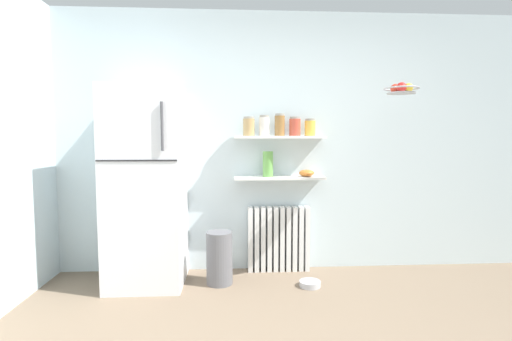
% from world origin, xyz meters
% --- Properties ---
extents(back_wall, '(7.04, 0.10, 2.60)m').
position_xyz_m(back_wall, '(0.00, 2.05, 1.30)').
color(back_wall, silver).
rests_on(back_wall, ground_plane).
extents(refrigerator, '(0.67, 0.70, 1.80)m').
position_xyz_m(refrigerator, '(-1.25, 1.67, 0.90)').
color(refrigerator, silver).
rests_on(refrigerator, ground_plane).
extents(radiator, '(0.62, 0.12, 0.65)m').
position_xyz_m(radiator, '(-0.00, 1.92, 0.33)').
color(radiator, white).
rests_on(radiator, ground_plane).
extents(wall_shelf_lower, '(0.90, 0.22, 0.02)m').
position_xyz_m(wall_shelf_lower, '(-0.00, 1.89, 0.95)').
color(wall_shelf_lower, white).
extents(wall_shelf_upper, '(0.90, 0.22, 0.02)m').
position_xyz_m(wall_shelf_upper, '(-0.00, 1.89, 1.35)').
color(wall_shelf_upper, white).
extents(storage_jar_0, '(0.11, 0.11, 0.19)m').
position_xyz_m(storage_jar_0, '(-0.30, 1.89, 1.46)').
color(storage_jar_0, tan).
rests_on(storage_jar_0, wall_shelf_upper).
extents(storage_jar_1, '(0.10, 0.10, 0.20)m').
position_xyz_m(storage_jar_1, '(-0.15, 1.89, 1.47)').
color(storage_jar_1, silver).
rests_on(storage_jar_1, wall_shelf_upper).
extents(storage_jar_2, '(0.10, 0.10, 0.22)m').
position_xyz_m(storage_jar_2, '(-0.00, 1.89, 1.47)').
color(storage_jar_2, olive).
rests_on(storage_jar_2, wall_shelf_upper).
extents(storage_jar_3, '(0.11, 0.11, 0.19)m').
position_xyz_m(storage_jar_3, '(0.15, 1.89, 1.46)').
color(storage_jar_3, '#C64C38').
rests_on(storage_jar_3, wall_shelf_upper).
extents(storage_jar_4, '(0.11, 0.11, 0.17)m').
position_xyz_m(storage_jar_4, '(0.30, 1.89, 1.45)').
color(storage_jar_4, yellow).
rests_on(storage_jar_4, wall_shelf_upper).
extents(vase, '(0.10, 0.10, 0.25)m').
position_xyz_m(vase, '(-0.12, 1.89, 1.09)').
color(vase, '#66A84C').
rests_on(vase, wall_shelf_lower).
extents(shelf_bowl, '(0.15, 0.15, 0.07)m').
position_xyz_m(shelf_bowl, '(0.27, 1.89, 1.00)').
color(shelf_bowl, orange).
rests_on(shelf_bowl, wall_shelf_lower).
extents(trash_bin, '(0.24, 0.24, 0.49)m').
position_xyz_m(trash_bin, '(-0.59, 1.60, 0.24)').
color(trash_bin, slate).
rests_on(trash_bin, ground_plane).
extents(pet_food_bowl, '(0.19, 0.19, 0.05)m').
position_xyz_m(pet_food_bowl, '(0.23, 1.47, 0.03)').
color(pet_food_bowl, '#B7B7BC').
rests_on(pet_food_bowl, ground_plane).
extents(hanging_fruit_basket, '(0.30, 0.30, 0.10)m').
position_xyz_m(hanging_fruit_basket, '(1.02, 1.45, 1.77)').
color(hanging_fruit_basket, '#B2B2B7').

